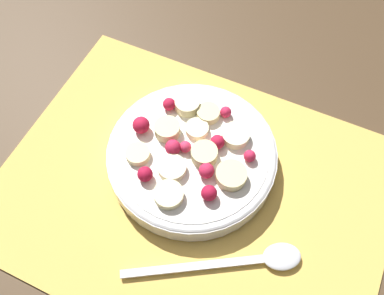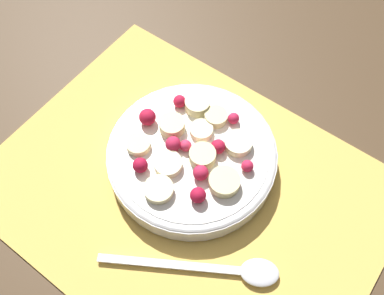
# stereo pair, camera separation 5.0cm
# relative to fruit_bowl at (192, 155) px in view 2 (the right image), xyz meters

# --- Properties ---
(ground_plane) EXTENTS (3.00, 3.00, 0.00)m
(ground_plane) POSITION_rel_fruit_bowl_xyz_m (-0.02, 0.03, -0.02)
(ground_plane) COLOR #4C3823
(placemat) EXTENTS (0.46, 0.35, 0.01)m
(placemat) POSITION_rel_fruit_bowl_xyz_m (-0.02, 0.03, -0.02)
(placemat) COLOR #E0B251
(placemat) RESTS_ON ground_plane
(fruit_bowl) EXTENTS (0.21, 0.21, 0.05)m
(fruit_bowl) POSITION_rel_fruit_bowl_xyz_m (0.00, 0.00, 0.00)
(fruit_bowl) COLOR white
(fruit_bowl) RESTS_ON placemat
(spoon) EXTENTS (0.18, 0.12, 0.01)m
(spoon) POSITION_rel_fruit_bowl_xyz_m (-0.11, 0.09, -0.02)
(spoon) COLOR silver
(spoon) RESTS_ON placemat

